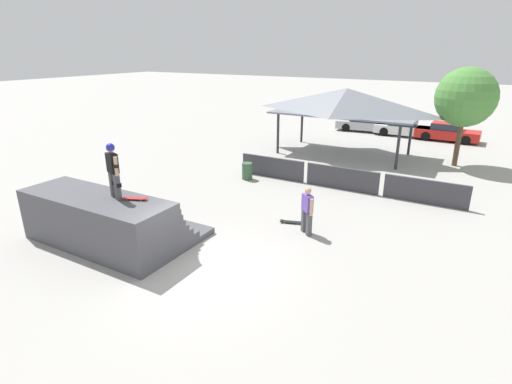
% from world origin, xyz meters
% --- Properties ---
extents(ground_plane, '(160.00, 160.00, 0.00)m').
position_xyz_m(ground_plane, '(0.00, 0.00, 0.00)').
color(ground_plane, '#A3A09B').
extents(quarter_pipe_ramp, '(5.56, 3.61, 1.76)m').
position_xyz_m(quarter_pipe_ramp, '(-3.76, -0.04, 0.78)').
color(quarter_pipe_ramp, '#4C4C51').
rests_on(quarter_pipe_ramp, ground).
extents(skater_on_deck, '(0.77, 0.42, 1.78)m').
position_xyz_m(skater_on_deck, '(-3.02, -0.10, 2.79)').
color(skater_on_deck, '#4C4C51').
rests_on(skater_on_deck, quarter_pipe_ramp).
extents(skateboard_on_deck, '(0.80, 0.48, 0.09)m').
position_xyz_m(skateboard_on_deck, '(-2.36, 0.07, 1.82)').
color(skateboard_on_deck, blue).
rests_on(skateboard_on_deck, quarter_pipe_ramp).
extents(bystander_walking, '(0.61, 0.53, 1.75)m').
position_xyz_m(bystander_walking, '(1.88, 3.95, 0.97)').
color(bystander_walking, '#4C4C51').
rests_on(bystander_walking, ground).
extents(skateboard_on_ground, '(0.86, 0.45, 0.09)m').
position_xyz_m(skateboard_on_ground, '(1.02, 4.46, 0.06)').
color(skateboard_on_ground, green).
rests_on(skateboard_on_ground, ground).
extents(barrier_fence, '(10.84, 0.12, 1.05)m').
position_xyz_m(barrier_fence, '(1.41, 9.24, 0.53)').
color(barrier_fence, '#3D3D42').
rests_on(barrier_fence, ground).
extents(pavilion_shelter, '(8.56, 4.36, 4.04)m').
position_xyz_m(pavilion_shelter, '(-0.70, 15.75, 3.26)').
color(pavilion_shelter, '#2D2D33').
rests_on(pavilion_shelter, ground).
extents(tree_beside_pavilion, '(3.17, 3.17, 5.39)m').
position_xyz_m(tree_beside_pavilion, '(5.68, 16.34, 3.79)').
color(tree_beside_pavilion, brown).
rests_on(tree_beside_pavilion, ground).
extents(trash_bin, '(0.52, 0.52, 0.85)m').
position_xyz_m(trash_bin, '(-3.23, 8.32, 0.42)').
color(trash_bin, '#385B3D').
rests_on(trash_bin, ground).
extents(parked_car_silver, '(4.59, 2.00, 1.27)m').
position_xyz_m(parked_car_silver, '(-1.50, 23.75, 0.60)').
color(parked_car_silver, '#A8AAAF').
rests_on(parked_car_silver, ground).
extents(parked_car_white, '(4.21, 1.73, 1.27)m').
position_xyz_m(parked_car_white, '(1.53, 23.37, 0.60)').
color(parked_car_white, silver).
rests_on(parked_car_white, ground).
extents(parked_car_red, '(4.29, 1.88, 1.27)m').
position_xyz_m(parked_car_red, '(4.55, 23.22, 0.60)').
color(parked_car_red, red).
rests_on(parked_car_red, ground).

